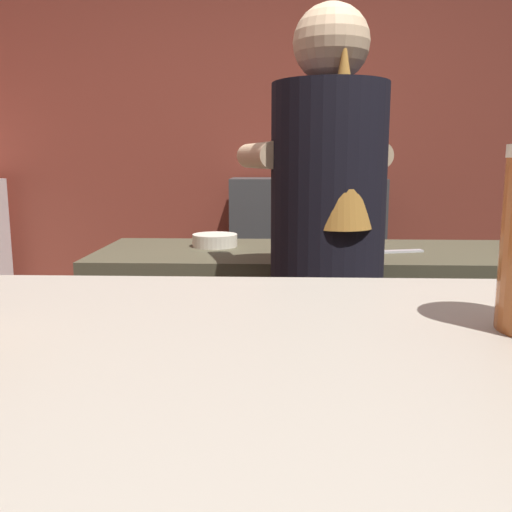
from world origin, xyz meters
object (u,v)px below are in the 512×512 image
bartender (328,249)px  mixing_bowl (215,240)px  bottle_vinegar (356,163)px  bottle_soy (290,166)px  chefs_knife (392,252)px

bartender → mixing_bowl: 0.67m
bottle_vinegar → bottle_soy: size_ratio=1.25×
bartender → bottle_soy: bearing=-13.2°
bartender → chefs_knife: bearing=-50.3°
bartender → chefs_knife: size_ratio=6.97×
chefs_knife → bottle_soy: 1.29m
bartender → mixing_bowl: bearing=21.0°
bottle_vinegar → mixing_bowl: bearing=-122.9°
bartender → chefs_knife: 0.50m
bottle_vinegar → bottle_soy: 0.38m
bottle_vinegar → chefs_knife: bearing=-91.2°
mixing_bowl → bottle_vinegar: 1.33m
bottle_soy → chefs_knife: bearing=-73.5°
chefs_knife → bottle_soy: (-0.36, 1.20, 0.30)m
bottle_vinegar → bottle_soy: (-0.38, -0.01, -0.02)m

